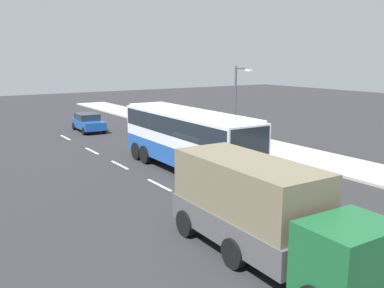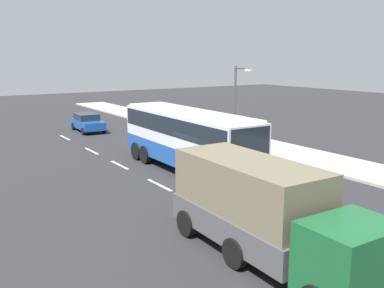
# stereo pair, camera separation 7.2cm
# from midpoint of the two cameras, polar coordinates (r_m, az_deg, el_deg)

# --- Properties ---
(ground_plane) EXTENTS (120.00, 120.00, 0.00)m
(ground_plane) POSITION_cam_midpoint_polar(r_m,az_deg,el_deg) (22.66, 1.34, -4.75)
(ground_plane) COLOR #28282B
(sidewalk_curb) EXTENTS (80.00, 4.00, 0.15)m
(sidewalk_curb) POSITION_cam_midpoint_polar(r_m,az_deg,el_deg) (28.19, 15.62, -1.79)
(sidewalk_curb) COLOR #A8A399
(sidewalk_curb) RESTS_ON ground_plane
(lane_centreline) EXTENTS (24.15, 0.16, 0.01)m
(lane_centreline) POSITION_cam_midpoint_polar(r_m,az_deg,el_deg) (25.91, -9.66, -2.83)
(lane_centreline) COLOR white
(lane_centreline) RESTS_ON ground_plane
(coach_bus) EXTENTS (10.82, 2.81, 3.47)m
(coach_bus) POSITION_cam_midpoint_polar(r_m,az_deg,el_deg) (23.74, -0.70, 1.32)
(coach_bus) COLOR #1E4C9E
(coach_bus) RESTS_ON ground_plane
(cargo_truck) EXTENTS (7.91, 2.72, 3.09)m
(cargo_truck) POSITION_cam_midpoint_polar(r_m,az_deg,el_deg) (13.71, 9.37, -8.64)
(cargo_truck) COLOR #19592D
(cargo_truck) RESTS_ON ground_plane
(car_blue_saloon) EXTENTS (4.37, 2.13, 1.56)m
(car_blue_saloon) POSITION_cam_midpoint_polar(r_m,az_deg,el_deg) (38.32, -13.86, 2.86)
(car_blue_saloon) COLOR #194799
(car_blue_saloon) RESTS_ON ground_plane
(street_lamp) EXTENTS (1.69, 0.24, 5.63)m
(street_lamp) POSITION_cam_midpoint_polar(r_m,az_deg,el_deg) (30.24, 5.96, 5.94)
(street_lamp) COLOR #47474C
(street_lamp) RESTS_ON sidewalk_curb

